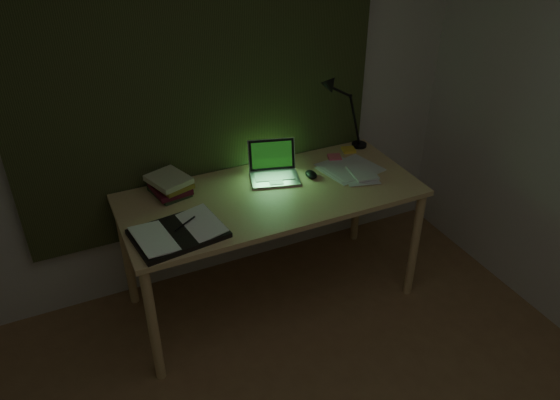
% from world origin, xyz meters
% --- Properties ---
extents(wall_back, '(3.50, 0.00, 2.50)m').
position_xyz_m(wall_back, '(0.00, 2.00, 1.25)').
color(wall_back, beige).
rests_on(wall_back, ground).
extents(curtain, '(2.20, 0.06, 2.00)m').
position_xyz_m(curtain, '(0.00, 1.96, 1.45)').
color(curtain, '#2F361B').
rests_on(curtain, wall_back).
extents(desk, '(1.76, 0.77, 0.80)m').
position_xyz_m(desk, '(0.26, 1.54, 0.40)').
color(desk, tan).
rests_on(desk, floor).
extents(laptop, '(0.37, 0.39, 0.21)m').
position_xyz_m(laptop, '(0.34, 1.67, 0.91)').
color(laptop, silver).
rests_on(laptop, desk).
extents(open_textbook, '(0.50, 0.39, 0.04)m').
position_xyz_m(open_textbook, '(-0.35, 1.35, 0.82)').
color(open_textbook, white).
rests_on(open_textbook, desk).
extents(book_stack, '(0.23, 0.26, 0.12)m').
position_xyz_m(book_stack, '(-0.28, 1.77, 0.86)').
color(book_stack, white).
rests_on(book_stack, desk).
extents(loose_papers, '(0.40, 0.42, 0.02)m').
position_xyz_m(loose_papers, '(0.81, 1.51, 0.81)').
color(loose_papers, silver).
rests_on(loose_papers, desk).
extents(mouse, '(0.07, 0.10, 0.04)m').
position_xyz_m(mouse, '(0.55, 1.60, 0.82)').
color(mouse, black).
rests_on(mouse, desk).
extents(sticky_yellow, '(0.10, 0.10, 0.02)m').
position_xyz_m(sticky_yellow, '(0.95, 1.81, 0.81)').
color(sticky_yellow, yellow).
rests_on(sticky_yellow, desk).
extents(sticky_pink, '(0.10, 0.10, 0.02)m').
position_xyz_m(sticky_pink, '(0.81, 1.75, 0.81)').
color(sticky_pink, '#FF637D').
rests_on(sticky_pink, desk).
extents(desk_lamp, '(0.41, 0.34, 0.54)m').
position_xyz_m(desk_lamp, '(1.05, 1.84, 1.07)').
color(desk_lamp, black).
rests_on(desk_lamp, desk).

